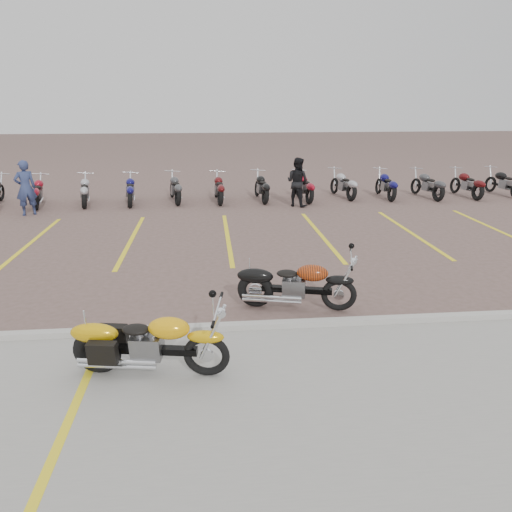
{
  "coord_description": "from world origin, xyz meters",
  "views": [
    {
      "loc": [
        -0.53,
        -9.73,
        3.77
      ],
      "look_at": [
        0.4,
        -0.22,
        0.75
      ],
      "focal_mm": 35.0,
      "sensor_mm": 36.0,
      "label": 1
    }
  ],
  "objects_px": {
    "person_a": "(26,188)",
    "person_b": "(297,182)",
    "yellow_cruiser": "(147,345)",
    "flame_cruiser": "(294,286)"
  },
  "relations": [
    {
      "from": "person_a",
      "to": "person_b",
      "type": "bearing_deg",
      "value": 153.65
    },
    {
      "from": "person_a",
      "to": "person_b",
      "type": "relative_size",
      "value": 1.05
    },
    {
      "from": "yellow_cruiser",
      "to": "person_b",
      "type": "distance_m",
      "value": 12.14
    },
    {
      "from": "person_b",
      "to": "flame_cruiser",
      "type": "bearing_deg",
      "value": 121.01
    },
    {
      "from": "flame_cruiser",
      "to": "person_b",
      "type": "relative_size",
      "value": 1.24
    },
    {
      "from": "flame_cruiser",
      "to": "person_b",
      "type": "bearing_deg",
      "value": 93.89
    },
    {
      "from": "yellow_cruiser",
      "to": "person_b",
      "type": "relative_size",
      "value": 1.27
    },
    {
      "from": "yellow_cruiser",
      "to": "person_b",
      "type": "bearing_deg",
      "value": 79.73
    },
    {
      "from": "yellow_cruiser",
      "to": "flame_cruiser",
      "type": "relative_size",
      "value": 1.03
    },
    {
      "from": "yellow_cruiser",
      "to": "flame_cruiser",
      "type": "bearing_deg",
      "value": 50.53
    }
  ]
}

